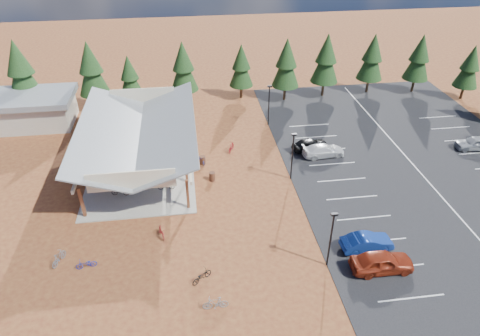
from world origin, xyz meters
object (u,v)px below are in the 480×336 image
outbuilding (29,109)px  bike_1 (127,169)px  bike_5 (164,179)px  bike_14 (202,160)px  bike_3 (135,129)px  bike_13 (215,303)px  lamp_post_1 (293,153)px  trash_bin_1 (203,160)px  bike_11 (162,232)px  car_1 (367,242)px  lamp_post_2 (269,102)px  bike_6 (173,148)px  bike_4 (166,186)px  bike_pavilion (138,131)px  car_3 (324,150)px  lamp_post_0 (331,236)px  bike_10 (86,264)px  bike_12 (202,276)px  car_0 (382,262)px  bike_0 (120,191)px  trash_bin_0 (212,176)px  car_4 (310,144)px  car_8 (475,143)px  bike_2 (133,153)px  bike_15 (231,147)px

outbuilding → bike_1: 18.14m
bike_5 → bike_14: size_ratio=1.14×
bike_3 → bike_13: bike_13 is taller
lamp_post_1 → trash_bin_1: bearing=155.1°
bike_11 → car_1: 16.86m
lamp_post_2 → bike_6: size_ratio=2.81×
lamp_post_2 → bike_14: size_ratio=3.24×
bike_4 → bike_11: (-0.32, -6.65, -0.05)m
bike_6 → bike_14: bike_6 is taller
bike_pavilion → bike_3: 7.67m
bike_3 → bike_14: bearing=-125.3°
car_3 → car_1: bearing=172.3°
lamp_post_0 → trash_bin_1: size_ratio=5.71×
bike_10 → bike_12: size_ratio=0.88×
bike_1 → car_0: 25.92m
bike_0 → lamp_post_2: bearing=-42.6°
trash_bin_0 → bike_10: bearing=-134.9°
bike_6 → car_4: (15.20, -1.47, 0.15)m
lamp_post_2 → bike_10: lamp_post_2 is taller
lamp_post_1 → bike_11: lamp_post_1 is taller
bike_12 → bike_5: bearing=-24.2°
bike_0 → car_8: size_ratio=0.39×
lamp_post_1 → bike_13: 17.60m
lamp_post_2 → car_1: 23.15m
bike_10 → bike_11: (5.68, 2.84, 0.07)m
bike_2 → bike_3: (-0.10, 5.43, 0.00)m
bike_5 → bike_13: (3.71, -15.71, -0.09)m
lamp_post_1 → bike_11: (-12.77, -6.96, -2.50)m
lamp_post_1 → bike_15: bearing=130.6°
bike_3 → lamp_post_0: bearing=-135.4°
trash_bin_0 → bike_3: size_ratio=0.60×
bike_13 → bike_14: bearing=179.1°
bike_0 → trash_bin_0: bearing=-70.2°
trash_bin_0 → outbuilding: bearing=144.2°
car_4 → bike_pavilion: bearing=79.2°
outbuilding → bike_11: 28.16m
bike_14 → trash_bin_1: bearing=-77.3°
car_0 → car_3: size_ratio=1.03×
bike_6 → car_0: size_ratio=0.38×
car_8 → car_3: bearing=-86.2°
lamp_post_0 → car_4: size_ratio=1.27×
bike_10 → bike_12: bearing=64.9°
bike_0 → car_1: bearing=-106.0°
bike_6 → bike_11: bike_6 is taller
trash_bin_0 → car_8: bearing=4.1°
lamp_post_2 → car_3: lamp_post_2 is taller
trash_bin_0 → bike_3: bike_3 is taller
bike_4 → car_4: car_4 is taller
bike_13 → bike_0: bearing=-151.5°
trash_bin_0 → car_0: car_0 is taller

